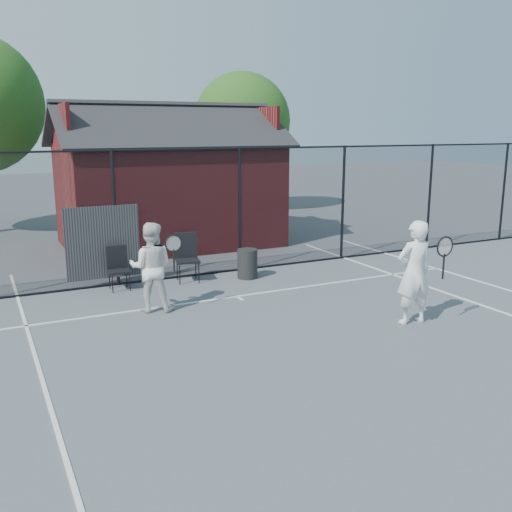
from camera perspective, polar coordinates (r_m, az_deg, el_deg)
name	(u,v)px	position (r m, az deg, el deg)	size (l,w,h in m)	color
ground	(313,344)	(9.42, 5.74, -8.79)	(80.00, 80.00, 0.00)	#4F535A
court_lines	(362,375)	(8.42, 10.60, -11.60)	(11.02, 18.00, 0.01)	silver
fence	(189,216)	(13.31, -6.75, 3.99)	(22.04, 3.00, 3.00)	black
clubhouse	(168,191)	(17.31, -8.75, 6.46)	(6.50, 4.36, 4.19)	maroon
tree_right	(242,121)	(24.17, -1.40, 13.32)	(3.97, 3.97, 5.70)	#332614
player_front	(414,272)	(10.47, 15.55, -1.59)	(0.86, 0.65, 1.87)	white
player_back	(151,267)	(11.00, -10.44, -1.09)	(1.03, 0.93, 1.72)	silver
chair_left	(119,269)	(12.65, -13.54, -1.29)	(0.44, 0.46, 0.93)	black
chair_right	(188,258)	(13.05, -6.86, -0.24)	(0.52, 0.54, 1.08)	black
waste_bin	(247,264)	(13.30, -0.87, -0.78)	(0.47, 0.47, 0.69)	black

